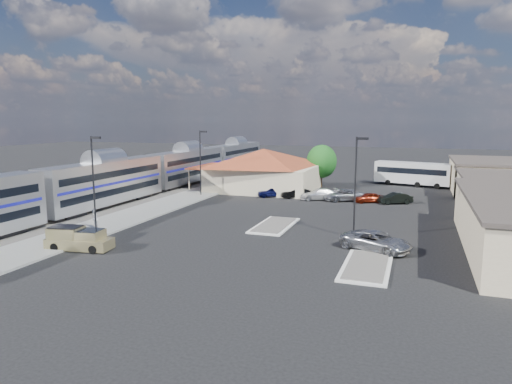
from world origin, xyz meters
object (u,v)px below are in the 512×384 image
(suv, at_px, (376,241))
(pickup_truck, at_px, (79,239))
(station_depot, at_px, (263,169))
(coach_bus, at_px, (413,172))

(suv, bearing_deg, pickup_truck, 131.45)
(station_depot, height_order, pickup_truck, station_depot)
(pickup_truck, bearing_deg, suv, -79.50)
(pickup_truck, relative_size, suv, 0.96)
(station_depot, relative_size, suv, 3.22)
(suv, relative_size, coach_bus, 0.48)
(pickup_truck, bearing_deg, coach_bus, -36.24)
(coach_bus, bearing_deg, station_depot, 134.66)
(station_depot, relative_size, pickup_truck, 3.35)
(station_depot, height_order, coach_bus, station_depot)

